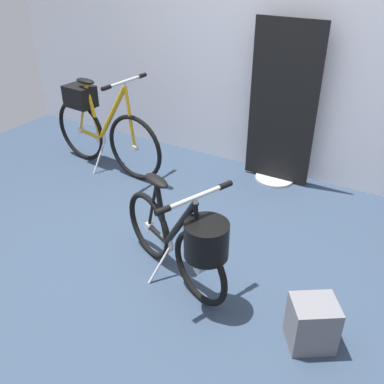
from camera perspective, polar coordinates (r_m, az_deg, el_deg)
ground_plane at (r=2.89m, az=-3.13°, el=-12.55°), size 6.16×6.16×0.00m
floor_banner_stand at (r=3.89m, az=11.75°, el=9.88°), size 0.60×0.36×1.44m
folding_bike_foreground at (r=2.67m, az=-1.04°, el=-6.35°), size 0.99×0.56×0.75m
display_bike_left at (r=4.23m, az=-12.06°, el=8.57°), size 1.34×0.53×0.94m
backpack_on_floor at (r=2.56m, az=15.55°, el=-16.35°), size 0.32×0.31×0.30m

